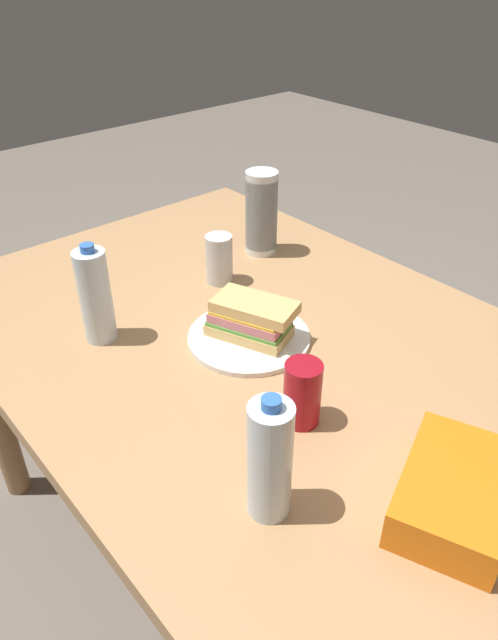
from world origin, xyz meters
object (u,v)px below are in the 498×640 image
soda_can_silver (219,259)px  water_bottle_spare (95,296)px  paper_plate (249,337)px  soda_can_red (302,393)px  water_bottle_tall (270,460)px  chip_bag (455,492)px  plastic_cup_stack (261,213)px  sandwich (251,319)px  dining_table (257,370)px

soda_can_silver → water_bottle_spare: bearing=-85.9°
paper_plate → soda_can_red: size_ratio=2.12×
paper_plate → water_bottle_tall: 0.44m
water_bottle_tall → water_bottle_spare: size_ratio=0.98×
soda_can_silver → chip_bag: bearing=-12.0°
paper_plate → plastic_cup_stack: (-0.29, 0.29, 0.10)m
chip_bag → water_bottle_spare: (-0.74, -0.18, 0.07)m
chip_bag → plastic_cup_stack: bearing=45.2°
paper_plate → water_bottle_spare: 0.33m
paper_plate → sandwich: bearing=48.4°
water_bottle_spare → water_bottle_tall: bearing=-2.9°
dining_table → sandwich: size_ratio=7.25×
sandwich → soda_can_red: (0.24, -0.09, 0.01)m
dining_table → plastic_cup_stack: (-0.30, 0.27, 0.20)m
paper_plate → sandwich: (0.00, 0.00, 0.05)m
water_bottle_tall → soda_can_red: bearing=120.9°
sandwich → chip_bag: sandwich is taller
plastic_cup_stack → water_bottle_spare: plastic_cup_stack is taller
soda_can_red → plastic_cup_stack: (-0.53, 0.38, 0.05)m
soda_can_red → plastic_cup_stack: plastic_cup_stack is taller
sandwich → water_bottle_tall: water_bottle_tall is taller
soda_can_silver → plastic_cup_stack: bearing=106.6°
paper_plate → water_bottle_tall: size_ratio=1.20×
dining_table → water_bottle_tall: 0.48m
chip_bag → plastic_cup_stack: size_ratio=1.04×
sandwich → chip_bag: size_ratio=0.87×
plastic_cup_stack → soda_can_silver: (0.06, -0.19, -0.05)m
plastic_cup_stack → dining_table: bearing=-42.7°
sandwich → soda_can_silver: (-0.24, 0.10, 0.01)m
dining_table → paper_plate: size_ratio=5.60×
plastic_cup_stack → soda_can_silver: bearing=-73.4°
water_bottle_tall → dining_table: bearing=140.7°
paper_plate → sandwich: sandwich is taller
paper_plate → water_bottle_tall: water_bottle_tall is taller
dining_table → water_bottle_tall: size_ratio=6.75×
sandwich → plastic_cup_stack: size_ratio=0.91×
paper_plate → plastic_cup_stack: 0.43m
sandwich → plastic_cup_stack: bearing=135.3°
soda_can_red → water_bottle_spare: size_ratio=0.56×
dining_table → plastic_cup_stack: plastic_cup_stack is taller
paper_plate → soda_can_silver: 0.26m
dining_table → water_bottle_tall: (0.34, -0.28, 0.19)m
sandwich → chip_bag: 0.53m
dining_table → soda_can_red: 0.30m
soda_can_red → plastic_cup_stack: size_ratio=0.55×
soda_can_red → soda_can_silver: bearing=157.7°
plastic_cup_stack → water_bottle_spare: 0.53m
sandwich → plastic_cup_stack: (-0.29, 0.29, 0.06)m
soda_can_red → chip_bag: (0.28, 0.04, -0.03)m
dining_table → water_bottle_spare: bearing=-131.1°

